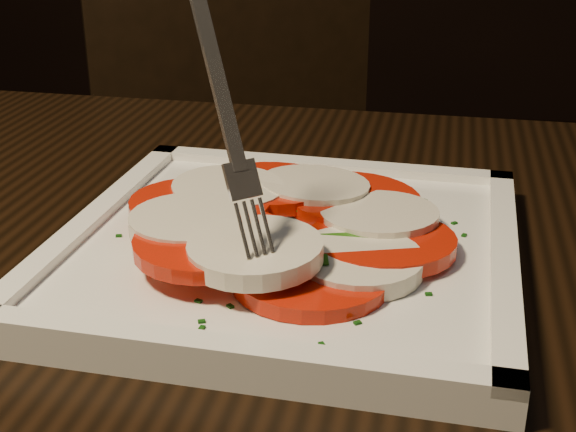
{
  "coord_description": "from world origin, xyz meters",
  "views": [
    {
      "loc": [
        0.06,
        -0.31,
        0.96
      ],
      "look_at": [
        0.0,
        0.1,
        0.78
      ],
      "focal_mm": 50.0,
      "sensor_mm": 36.0,
      "label": 1
    }
  ],
  "objects": [
    {
      "name": "plate",
      "position": [
        0.0,
        0.1,
        0.76
      ],
      "size": [
        0.28,
        0.28,
        0.01
      ],
      "primitive_type": "cube",
      "rotation": [
        0.0,
        0.0,
        -0.1
      ],
      "color": "white",
      "rests_on": "table"
    },
    {
      "name": "chair",
      "position": [
        -0.14,
        0.76,
        0.53
      ],
      "size": [
        0.55,
        0.55,
        0.93
      ],
      "rotation": [
        0.0,
        0.0,
        0.41
      ],
      "color": "black",
      "rests_on": "ground"
    },
    {
      "name": "fork",
      "position": [
        -0.03,
        0.07,
        0.86
      ],
      "size": [
        0.07,
        0.08,
        0.14
      ],
      "primitive_type": null,
      "rotation": [
        0.0,
        0.0,
        0.68
      ],
      "color": "white",
      "rests_on": "caprese_salad"
    },
    {
      "name": "caprese_salad",
      "position": [
        0.0,
        0.1,
        0.78
      ],
      "size": [
        0.21,
        0.22,
        0.03
      ],
      "color": "red",
      "rests_on": "plate"
    }
  ]
}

